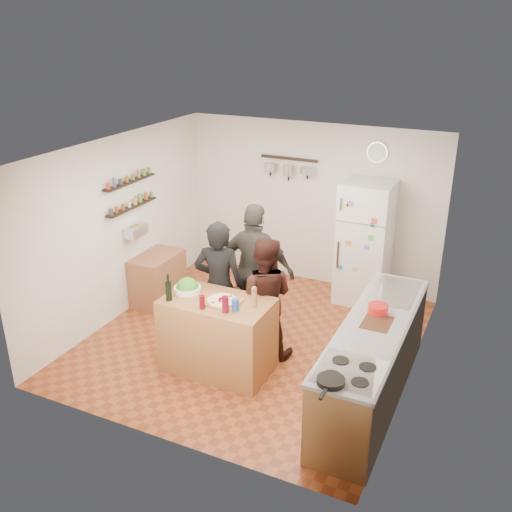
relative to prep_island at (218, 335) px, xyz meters
The scene contains 26 objects.
room_shell 1.40m from the prep_island, 85.56° to the left, with size 4.20×4.20×4.20m.
prep_island is the anchor object (origin of this frame).
pizza_board 0.47m from the prep_island, 14.04° to the right, with size 0.42×0.34×0.02m, color #996337.
pizza 0.49m from the prep_island, 14.04° to the right, with size 0.34×0.34×0.02m, color beige.
salad_bowl 0.64m from the prep_island, behind, with size 0.32×0.32×0.06m, color silver.
wine_bottle 0.79m from the prep_island, 156.25° to the right, with size 0.07×0.07×0.23m, color black.
wine_glass_near 0.59m from the prep_island, 101.77° to the right, with size 0.06×0.06×0.15m, color #57070D.
wine_glass_far 0.62m from the prep_island, 42.27° to the right, with size 0.08×0.08×0.18m, color #55071B.
pepper_mill 0.72m from the prep_island, ahead, with size 0.06×0.06×0.20m, color olive.
salt_canister 0.61m from the prep_island, 21.80° to the right, with size 0.08×0.08×0.13m, color navy.
person_left 0.65m from the prep_island, 115.83° to the left, with size 0.61×0.40×1.68m, color black.
person_center 0.72m from the prep_island, 57.89° to the left, with size 0.75×0.58×1.54m, color black.
person_back 1.07m from the prep_island, 88.56° to the left, with size 1.04×0.43×1.78m, color #312F2C.
counter_run 1.80m from the prep_island, ahead, with size 0.63×2.63×0.90m, color #9E7042.
stove_top 1.99m from the prep_island, 22.43° to the right, with size 0.60×0.62×0.02m, color white.
skillet 2.02m from the prep_island, 30.33° to the right, with size 0.25×0.25×0.05m, color black.
sink 2.13m from the prep_island, 30.68° to the left, with size 0.50×0.80×0.03m, color silver.
cutting_board 1.86m from the prep_island, ahead, with size 0.30×0.40×0.02m, color brown.
red_bowl 1.88m from the prep_island, 15.55° to the left, with size 0.22×0.22×0.09m, color red.
fridge 2.75m from the prep_island, 67.52° to the left, with size 0.70×0.68×1.80m, color white.
wall_clock 3.47m from the prep_island, 69.91° to the left, with size 0.30×0.30×0.03m, color silver.
spice_shelf_lower 2.32m from the prep_island, 152.42° to the left, with size 0.12×1.00×0.03m, color black.
spice_shelf_upper 2.50m from the prep_island, 152.42° to the left, with size 0.12×1.00×0.03m, color black.
produce_basket 2.16m from the prep_island, 152.03° to the left, with size 0.18×0.35×0.14m, color silver.
side_table 2.03m from the prep_island, 144.53° to the left, with size 0.50×0.80×0.73m, color #905C3C.
pot_rack 3.15m from the prep_island, 95.40° to the left, with size 0.90×0.04×0.04m, color black.
Camera 1 is at (2.79, -5.82, 3.89)m, focal length 40.00 mm.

